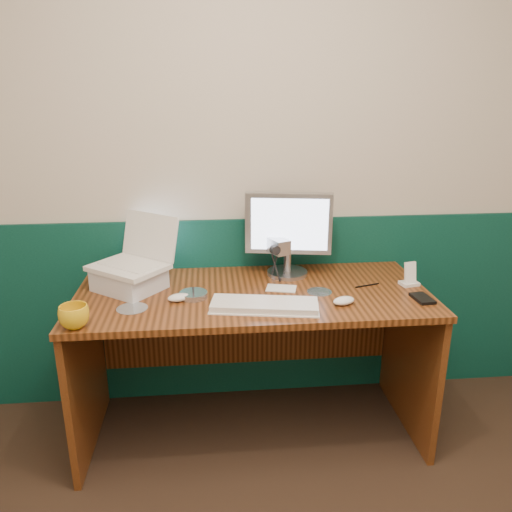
{
  "coord_description": "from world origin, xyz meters",
  "views": [
    {
      "loc": [
        -0.29,
        -0.72,
        1.62
      ],
      "look_at": [
        -0.11,
        1.23,
        0.97
      ],
      "focal_mm": 35.0,
      "sensor_mm": 36.0,
      "label": 1
    }
  ],
  "objects": [
    {
      "name": "back_wall",
      "position": [
        0.0,
        1.75,
        1.25
      ],
      "size": [
        3.5,
        0.04,
        2.5
      ],
      "primitive_type": "cube",
      "color": "#BEB3A1",
      "rests_on": "ground"
    },
    {
      "name": "wainscot",
      "position": [
        0.0,
        1.74,
        0.5
      ],
      "size": [
        3.48,
        0.02,
        1.0
      ],
      "primitive_type": "cube",
      "color": "#07312A",
      "rests_on": "ground"
    },
    {
      "name": "desk",
      "position": [
        -0.11,
        1.38,
        0.38
      ],
      "size": [
        1.6,
        0.7,
        0.75
      ],
      "primitive_type": "cube",
      "color": "#391C0A",
      "rests_on": "ground"
    },
    {
      "name": "laptop_riser",
      "position": [
        -0.67,
        1.46,
        0.8
      ],
      "size": [
        0.36,
        0.35,
        0.1
      ],
      "primitive_type": "cube",
      "rotation": [
        0.0,
        0.0,
        -0.66
      ],
      "color": "silver",
      "rests_on": "desk"
    },
    {
      "name": "laptop",
      "position": [
        -0.67,
        1.46,
        0.98
      ],
      "size": [
        0.4,
        0.39,
        0.27
      ],
      "primitive_type": null,
      "rotation": [
        0.0,
        0.0,
        -0.66
      ],
      "color": "silver",
      "rests_on": "laptop_riser"
    },
    {
      "name": "monitor",
      "position": [
        0.09,
        1.59,
        0.96
      ],
      "size": [
        0.43,
        0.19,
        0.42
      ],
      "primitive_type": null,
      "rotation": [
        0.0,
        0.0,
        -0.17
      ],
      "color": "#A4A3A8",
      "rests_on": "desk"
    },
    {
      "name": "keyboard",
      "position": [
        -0.07,
        1.19,
        0.76
      ],
      "size": [
        0.46,
        0.22,
        0.03
      ],
      "primitive_type": "cube",
      "rotation": [
        0.0,
        0.0,
        -0.17
      ],
      "color": "silver",
      "rests_on": "desk"
    },
    {
      "name": "mouse_right",
      "position": [
        0.27,
        1.2,
        0.77
      ],
      "size": [
        0.12,
        0.09,
        0.03
      ],
      "primitive_type": "ellipsoid",
      "rotation": [
        0.0,
        0.0,
        0.38
      ],
      "color": "silver",
      "rests_on": "desk"
    },
    {
      "name": "mouse_left",
      "position": [
        -0.43,
        1.3,
        0.77
      ],
      "size": [
        0.11,
        0.08,
        0.03
      ],
      "primitive_type": "ellipsoid",
      "rotation": [
        0.0,
        0.0,
        0.29
      ],
      "color": "silver",
      "rests_on": "desk"
    },
    {
      "name": "mug",
      "position": [
        -0.82,
        1.09,
        0.8
      ],
      "size": [
        0.15,
        0.15,
        0.09
      ],
      "primitive_type": "imported",
      "rotation": [
        0.0,
        0.0,
        0.43
      ],
      "color": "gold",
      "rests_on": "desk"
    },
    {
      "name": "camcorder",
      "position": [
        0.03,
        1.53,
        0.84
      ],
      "size": [
        0.13,
        0.15,
        0.19
      ],
      "primitive_type": null,
      "rotation": [
        0.0,
        0.0,
        0.4
      ],
      "color": "#B9BABE",
      "rests_on": "desk"
    },
    {
      "name": "cd_spindle",
      "position": [
        -0.37,
        1.34,
        0.76
      ],
      "size": [
        0.12,
        0.12,
        0.03
      ],
      "primitive_type": "cylinder",
      "color": "#B1B7C2",
      "rests_on": "desk"
    },
    {
      "name": "cd_loose_a",
      "position": [
        -0.63,
        1.24,
        0.75
      ],
      "size": [
        0.13,
        0.13,
        0.0
      ],
      "primitive_type": "cylinder",
      "color": "#AEB7BE",
      "rests_on": "desk"
    },
    {
      "name": "cd_loose_b",
      "position": [
        0.2,
        1.35,
        0.75
      ],
      "size": [
        0.11,
        0.11,
        0.0
      ],
      "primitive_type": "cylinder",
      "color": "silver",
      "rests_on": "desk"
    },
    {
      "name": "pen",
      "position": [
        0.43,
        1.4,
        0.75
      ],
      "size": [
        0.12,
        0.04,
        0.01
      ],
      "primitive_type": "cylinder",
      "rotation": [
        0.0,
        1.57,
        0.29
      ],
      "color": "black",
      "rests_on": "desk"
    },
    {
      "name": "papers",
      "position": [
        0.03,
        1.4,
        0.75
      ],
      "size": [
        0.15,
        0.12,
        0.0
      ],
      "primitive_type": "cube",
      "rotation": [
        0.0,
        0.0,
        -0.25
      ],
      "color": "silver",
      "rests_on": "desk"
    },
    {
      "name": "dock",
      "position": [
        0.63,
        1.39,
        0.76
      ],
      "size": [
        0.09,
        0.08,
        0.02
      ],
      "primitive_type": "cube",
      "rotation": [
        0.0,
        0.0,
        0.21
      ],
      "color": "silver",
      "rests_on": "desk"
    },
    {
      "name": "music_player",
      "position": [
        0.63,
        1.39,
        0.81
      ],
      "size": [
        0.06,
        0.04,
        0.1
      ],
      "primitive_type": "cube",
      "rotation": [
        -0.17,
        0.0,
        0.21
      ],
      "color": "white",
      "rests_on": "dock"
    },
    {
      "name": "pda",
      "position": [
        0.62,
        1.21,
        0.76
      ],
      "size": [
        0.08,
        0.13,
        0.01
      ],
      "primitive_type": "cube",
      "rotation": [
        0.0,
        0.0,
        0.1
      ],
      "color": "black",
      "rests_on": "desk"
    }
  ]
}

